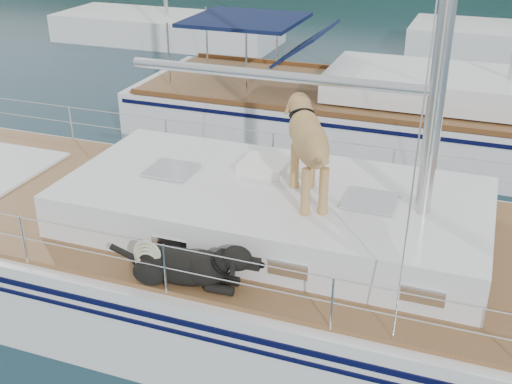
% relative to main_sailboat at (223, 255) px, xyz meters
% --- Properties ---
extents(ground, '(120.00, 120.00, 0.00)m').
position_rel_main_sailboat_xyz_m(ground, '(-0.10, 0.01, -0.69)').
color(ground, black).
rests_on(ground, ground).
extents(main_sailboat, '(12.00, 3.80, 14.01)m').
position_rel_main_sailboat_xyz_m(main_sailboat, '(0.00, 0.00, 0.00)').
color(main_sailboat, white).
rests_on(main_sailboat, ground).
extents(neighbor_sailboat, '(11.00, 3.50, 13.30)m').
position_rel_main_sailboat_xyz_m(neighbor_sailboat, '(1.13, 6.51, -0.06)').
color(neighbor_sailboat, white).
rests_on(neighbor_sailboat, ground).
extents(bg_boat_west, '(8.00, 3.00, 11.65)m').
position_rel_main_sailboat_xyz_m(bg_boat_west, '(-8.10, 14.01, -0.24)').
color(bg_boat_west, white).
rests_on(bg_boat_west, ground).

